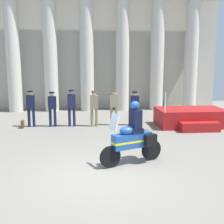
{
  "coord_description": "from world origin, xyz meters",
  "views": [
    {
      "loc": [
        -0.45,
        -7.31,
        3.03
      ],
      "look_at": [
        0.55,
        3.4,
        1.13
      ],
      "focal_mm": 45.49,
      "sensor_mm": 36.0,
      "label": 1
    }
  ],
  "objects_px": {
    "officer_in_row_0": "(31,106)",
    "briefcase_on_ground": "(23,124)",
    "reviewing_stand": "(191,118)",
    "officer_in_row_1": "(52,106)",
    "officer_in_row_4": "(114,105)",
    "officer_in_row_2": "(72,105)",
    "motorcycle_with_rider": "(134,138)",
    "officer_in_row_3": "(94,106)",
    "officer_in_row_5": "(135,106)"
  },
  "relations": [
    {
      "from": "officer_in_row_1",
      "to": "officer_in_row_4",
      "type": "bearing_deg",
      "value": -179.84
    },
    {
      "from": "officer_in_row_1",
      "to": "officer_in_row_3",
      "type": "relative_size",
      "value": 0.98
    },
    {
      "from": "officer_in_row_1",
      "to": "officer_in_row_4",
      "type": "relative_size",
      "value": 0.97
    },
    {
      "from": "officer_in_row_0",
      "to": "officer_in_row_5",
      "type": "height_order",
      "value": "officer_in_row_0"
    },
    {
      "from": "officer_in_row_4",
      "to": "officer_in_row_5",
      "type": "bearing_deg",
      "value": 172.42
    },
    {
      "from": "officer_in_row_0",
      "to": "officer_in_row_5",
      "type": "bearing_deg",
      "value": 177.85
    },
    {
      "from": "officer_in_row_0",
      "to": "officer_in_row_5",
      "type": "xyz_separation_m",
      "value": [
        4.89,
        -0.16,
        -0.04
      ]
    },
    {
      "from": "briefcase_on_ground",
      "to": "reviewing_stand",
      "type": "bearing_deg",
      "value": -2.3
    },
    {
      "from": "officer_in_row_3",
      "to": "officer_in_row_5",
      "type": "relative_size",
      "value": 1.03
    },
    {
      "from": "officer_in_row_1",
      "to": "briefcase_on_ground",
      "type": "xyz_separation_m",
      "value": [
        -1.37,
        -0.17,
        -0.8
      ]
    },
    {
      "from": "reviewing_stand",
      "to": "officer_in_row_0",
      "type": "xyz_separation_m",
      "value": [
        -7.55,
        0.54,
        0.61
      ]
    },
    {
      "from": "officer_in_row_3",
      "to": "officer_in_row_5",
      "type": "bearing_deg",
      "value": -179.65
    },
    {
      "from": "officer_in_row_5",
      "to": "officer_in_row_1",
      "type": "bearing_deg",
      "value": -1.81
    },
    {
      "from": "officer_in_row_1",
      "to": "officer_in_row_2",
      "type": "relative_size",
      "value": 0.95
    },
    {
      "from": "officer_in_row_3",
      "to": "officer_in_row_4",
      "type": "xyz_separation_m",
      "value": [
        0.95,
        0.15,
        0.01
      ]
    },
    {
      "from": "officer_in_row_0",
      "to": "briefcase_on_ground",
      "type": "xyz_separation_m",
      "value": [
        -0.37,
        -0.23,
        -0.83
      ]
    },
    {
      "from": "officer_in_row_1",
      "to": "motorcycle_with_rider",
      "type": "distance_m",
      "value": 6.02
    },
    {
      "from": "reviewing_stand",
      "to": "motorcycle_with_rider",
      "type": "relative_size",
      "value": 1.6
    },
    {
      "from": "officer_in_row_2",
      "to": "officer_in_row_5",
      "type": "relative_size",
      "value": 1.06
    },
    {
      "from": "reviewing_stand",
      "to": "officer_in_row_5",
      "type": "relative_size",
      "value": 1.92
    },
    {
      "from": "officer_in_row_5",
      "to": "briefcase_on_ground",
      "type": "height_order",
      "value": "officer_in_row_5"
    },
    {
      "from": "officer_in_row_1",
      "to": "officer_in_row_3",
      "type": "height_order",
      "value": "officer_in_row_3"
    },
    {
      "from": "reviewing_stand",
      "to": "officer_in_row_2",
      "type": "bearing_deg",
      "value": 175.36
    },
    {
      "from": "officer_in_row_3",
      "to": "briefcase_on_ground",
      "type": "bearing_deg",
      "value": 0.51
    },
    {
      "from": "officer_in_row_5",
      "to": "officer_in_row_4",
      "type": "bearing_deg",
      "value": -7.58
    },
    {
      "from": "officer_in_row_5",
      "to": "motorcycle_with_rider",
      "type": "distance_m",
      "value": 5.21
    },
    {
      "from": "officer_in_row_4",
      "to": "officer_in_row_5",
      "type": "distance_m",
      "value": 1.0
    },
    {
      "from": "officer_in_row_4",
      "to": "motorcycle_with_rider",
      "type": "relative_size",
      "value": 0.86
    },
    {
      "from": "officer_in_row_0",
      "to": "briefcase_on_ground",
      "type": "height_order",
      "value": "officer_in_row_0"
    },
    {
      "from": "reviewing_stand",
      "to": "officer_in_row_3",
      "type": "height_order",
      "value": "reviewing_stand"
    },
    {
      "from": "officer_in_row_0",
      "to": "officer_in_row_2",
      "type": "distance_m",
      "value": 1.9
    },
    {
      "from": "reviewing_stand",
      "to": "officer_in_row_1",
      "type": "xyz_separation_m",
      "value": [
        -6.55,
        0.49,
        0.58
      ]
    },
    {
      "from": "officer_in_row_5",
      "to": "motorcycle_with_rider",
      "type": "relative_size",
      "value": 0.83
    },
    {
      "from": "officer_in_row_2",
      "to": "briefcase_on_ground",
      "type": "xyz_separation_m",
      "value": [
        -2.27,
        -0.14,
        -0.85
      ]
    },
    {
      "from": "reviewing_stand",
      "to": "briefcase_on_ground",
      "type": "distance_m",
      "value": 7.93
    },
    {
      "from": "officer_in_row_0",
      "to": "officer_in_row_1",
      "type": "height_order",
      "value": "officer_in_row_0"
    },
    {
      "from": "officer_in_row_3",
      "to": "officer_in_row_4",
      "type": "relative_size",
      "value": 0.99
    },
    {
      "from": "officer_in_row_2",
      "to": "motorcycle_with_rider",
      "type": "bearing_deg",
      "value": 111.56
    },
    {
      "from": "reviewing_stand",
      "to": "officer_in_row_1",
      "type": "bearing_deg",
      "value": 175.73
    },
    {
      "from": "officer_in_row_2",
      "to": "officer_in_row_3",
      "type": "xyz_separation_m",
      "value": [
        1.06,
        -0.09,
        -0.04
      ]
    },
    {
      "from": "officer_in_row_5",
      "to": "officer_in_row_3",
      "type": "bearing_deg",
      "value": 0.35
    },
    {
      "from": "reviewing_stand",
      "to": "officer_in_row_5",
      "type": "bearing_deg",
      "value": 171.73
    },
    {
      "from": "officer_in_row_2",
      "to": "officer_in_row_4",
      "type": "height_order",
      "value": "officer_in_row_2"
    },
    {
      "from": "officer_in_row_4",
      "to": "reviewing_stand",
      "type": "bearing_deg",
      "value": 171.71
    },
    {
      "from": "officer_in_row_1",
      "to": "officer_in_row_2",
      "type": "height_order",
      "value": "officer_in_row_2"
    },
    {
      "from": "officer_in_row_4",
      "to": "motorcycle_with_rider",
      "type": "xyz_separation_m",
      "value": [
        0.07,
        -5.25,
        -0.21
      ]
    },
    {
      "from": "officer_in_row_0",
      "to": "briefcase_on_ground",
      "type": "bearing_deg",
      "value": 30.92
    },
    {
      "from": "officer_in_row_2",
      "to": "officer_in_row_4",
      "type": "relative_size",
      "value": 1.03
    },
    {
      "from": "reviewing_stand",
      "to": "officer_in_row_3",
      "type": "relative_size",
      "value": 1.87
    },
    {
      "from": "reviewing_stand",
      "to": "officer_in_row_0",
      "type": "bearing_deg",
      "value": 175.87
    }
  ]
}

